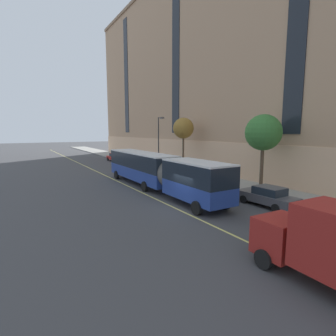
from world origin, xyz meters
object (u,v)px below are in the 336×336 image
city_bus (156,170)px  parked_car_red_3 (115,157)px  street_tree_far_uptown (183,129)px  parked_car_white_0 (210,181)px  street_lamp (159,138)px  street_tree_mid_block (263,133)px  parked_car_darkgray_2 (267,196)px

city_bus → parked_car_red_3: size_ratio=4.46×
city_bus → street_tree_far_uptown: 12.23m
parked_car_white_0 → street_lamp: size_ratio=0.57×
street_tree_far_uptown → street_lamp: size_ratio=0.98×
city_bus → street_tree_mid_block: (8.47, -5.57, 3.56)m
parked_car_white_0 → street_tree_mid_block: bearing=-43.8°
city_bus → street_tree_mid_block: bearing=-33.3°
parked_car_red_3 → street_lamp: bearing=-83.6°
parked_car_red_3 → street_lamp: 15.50m
street_tree_far_uptown → street_lamp: 4.27m
parked_car_darkgray_2 → street_lamp: street_lamp is taller
street_tree_mid_block → street_lamp: bearing=96.0°
parked_car_white_0 → parked_car_red_3: same height
parked_car_white_0 → street_lamp: street_lamp is taller
street_tree_mid_block → street_lamp: street_lamp is taller
city_bus → parked_car_white_0: 5.52m
parked_car_white_0 → parked_car_darkgray_2: bearing=-91.5°
street_lamp → city_bus: bearing=-120.2°
parked_car_white_0 → street_tree_far_uptown: street_tree_far_uptown is taller
parked_car_darkgray_2 → street_tree_far_uptown: (3.74, 17.11, 5.34)m
street_tree_mid_block → parked_car_white_0: bearing=136.2°
city_bus → parked_car_white_0: city_bus is taller
street_tree_far_uptown → street_lamp: bearing=116.3°
city_bus → parked_car_white_0: bearing=-23.7°
parked_car_white_0 → street_lamp: (1.76, 13.62, 3.98)m
street_lamp → parked_car_white_0: bearing=-97.3°
parked_car_white_0 → parked_car_red_3: bearing=89.8°
parked_car_white_0 → city_bus: bearing=156.3°
parked_car_darkgray_2 → street_lamp: bearing=84.7°
parked_car_darkgray_2 → street_tree_far_uptown: bearing=77.7°
parked_car_red_3 → street_tree_far_uptown: size_ratio=0.58×
parked_car_red_3 → street_tree_mid_block: 32.45m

